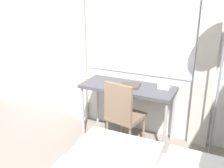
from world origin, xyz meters
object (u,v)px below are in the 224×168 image
(desk, at_px, (128,91))
(book, at_px, (130,85))
(desk_chair, at_px, (123,112))
(telephone, at_px, (164,85))

(desk, xyz_separation_m, book, (0.03, 0.01, 0.08))
(desk_chair, distance_m, book, 0.37)
(desk, distance_m, book, 0.09)
(desk, height_order, book, book)
(desk, distance_m, desk_chair, 0.31)
(desk, xyz_separation_m, telephone, (0.44, 0.12, 0.11))
(desk, height_order, telephone, telephone)
(telephone, relative_size, book, 0.65)
(telephone, bearing_deg, desk, -164.74)
(desk, xyz_separation_m, desk_chair, (0.03, -0.23, -0.20))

